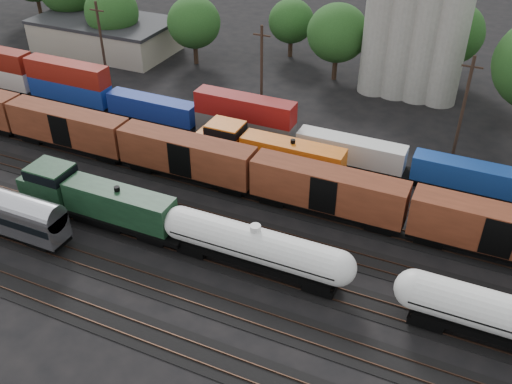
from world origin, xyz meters
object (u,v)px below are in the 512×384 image
at_px(tank_car_a, 255,246).
at_px(grain_silo, 416,15).
at_px(orange_locomotive, 265,151).
at_px(green_locomotive, 92,198).

bearing_deg(tank_car_a, grain_silo, 84.57).
bearing_deg(orange_locomotive, tank_car_a, -69.22).
bearing_deg(grain_silo, orange_locomotive, -110.25).
xyz_separation_m(tank_car_a, orange_locomotive, (-5.69, 15.00, -0.07)).
height_order(tank_car_a, grain_silo, grain_silo).
distance_m(green_locomotive, orange_locomotive, 18.73).
distance_m(green_locomotive, tank_car_a, 16.91).
bearing_deg(tank_car_a, green_locomotive, -180.00).
height_order(green_locomotive, tank_car_a, green_locomotive).
distance_m(tank_car_a, grain_silo, 42.06).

